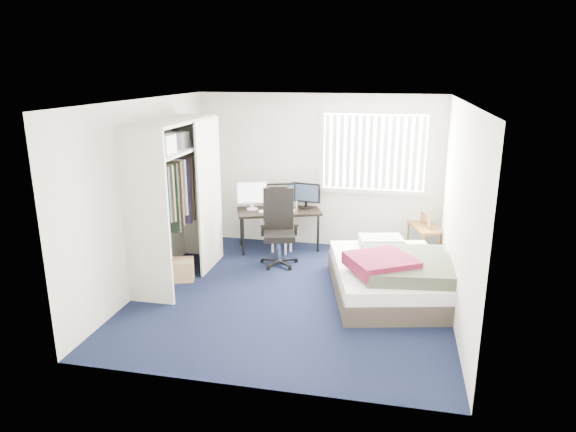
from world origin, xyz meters
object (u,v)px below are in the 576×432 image
Objects in this scene: desk at (279,207)px; bed at (391,275)px; nightstand at (425,229)px; office_chair at (279,235)px.

desk is 2.41m from bed.
nightstand is (2.33, 0.09, -0.26)m from desk.
office_chair is 1.44× the size of nightstand.
desk is 0.67× the size of bed.
bed is (1.85, -1.47, -0.43)m from desk.
desk reaches higher than nightstand.
desk is 0.73m from office_chair.
desk is 1.80× the size of nightstand.
office_chair reaches higher than bed.
nightstand is (2.18, 0.76, -0.01)m from office_chair.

